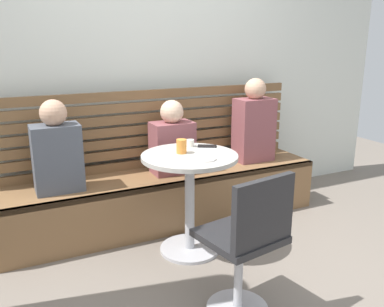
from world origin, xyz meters
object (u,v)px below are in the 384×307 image
object	(u,v)px
white_chair	(248,241)
phone_on_table	(207,146)
person_adult	(254,124)
plate_small	(203,159)
booth_bench	(166,198)
cup_espresso_small	(190,143)
cup_tumbler_orange	(182,146)
cafe_table	(190,184)
person_child_left	(172,141)
person_child_middle	(57,151)

from	to	relation	value
white_chair	phone_on_table	bearing A→B (deg)	75.14
person_adult	plate_small	bearing A→B (deg)	-141.40
booth_bench	phone_on_table	world-z (taller)	phone_on_table
person_adult	cup_espresso_small	size ratio (longest dim) A/B	13.36
cup_espresso_small	cup_tumbler_orange	bearing A→B (deg)	-134.60
booth_bench	cafe_table	world-z (taller)	cafe_table
person_child_left	cup_tumbler_orange	bearing A→B (deg)	-105.38
booth_bench	cup_espresso_small	size ratio (longest dim) A/B	48.21
white_chair	cup_espresso_small	size ratio (longest dim) A/B	15.18
person_child_middle	person_adult	bearing A→B (deg)	1.51
cup_tumbler_orange	cup_espresso_small	bearing A→B (deg)	45.40
white_chair	plate_small	size ratio (longest dim) A/B	5.00
person_child_left	cup_espresso_small	bearing A→B (deg)	-89.46
cup_tumbler_orange	booth_bench	bearing A→B (deg)	82.75
cafe_table	cup_espresso_small	xyz separation A→B (m)	(0.10, 0.19, 0.25)
cafe_table	white_chair	distance (m)	0.82
phone_on_table	person_child_middle	bearing A→B (deg)	100.48
cafe_table	phone_on_table	distance (m)	0.34
person_adult	phone_on_table	world-z (taller)	person_adult
cup_espresso_small	cafe_table	bearing A→B (deg)	-117.04
white_chair	phone_on_table	distance (m)	1.03
booth_bench	person_child_middle	bearing A→B (deg)	-178.52
booth_bench	white_chair	size ratio (longest dim) A/B	3.18
booth_bench	person_child_middle	xyz separation A→B (m)	(-0.85, -0.02, 0.52)
booth_bench	person_child_left	world-z (taller)	person_child_left
cafe_table	plate_small	distance (m)	0.27
booth_bench	white_chair	bearing A→B (deg)	-92.72
white_chair	plate_small	distance (m)	0.72
person_adult	cafe_table	bearing A→B (deg)	-148.82
cup_espresso_small	phone_on_table	bearing A→B (deg)	-24.58
person_child_middle	cup_tumbler_orange	size ratio (longest dim) A/B	6.73
person_child_middle	phone_on_table	world-z (taller)	person_child_middle
person_child_left	person_child_middle	distance (m)	0.92
cup_tumbler_orange	person_adult	bearing A→B (deg)	27.51
booth_bench	cup_espresso_small	bearing A→B (deg)	-77.21
cup_espresso_small	phone_on_table	xyz separation A→B (m)	(0.11, -0.05, -0.02)
person_child_middle	plate_small	bearing A→B (deg)	-37.40
person_child_left	cup_espresso_small	size ratio (longest dim) A/B	10.83
person_child_left	phone_on_table	xyz separation A→B (m)	(0.12, -0.39, 0.04)
phone_on_table	cup_espresso_small	bearing A→B (deg)	95.10
cafe_table	person_adult	distance (m)	1.09
person_adult	person_child_left	size ratio (longest dim) A/B	1.23
phone_on_table	person_adult	bearing A→B (deg)	-29.88
white_chair	person_child_left	size ratio (longest dim) A/B	1.40
person_child_middle	phone_on_table	distance (m)	1.10
cafe_table	cup_tumbler_orange	world-z (taller)	cup_tumbler_orange
cup_espresso_small	phone_on_table	world-z (taller)	cup_espresso_small
booth_bench	phone_on_table	size ratio (longest dim) A/B	19.29
cafe_table	phone_on_table	size ratio (longest dim) A/B	5.29
booth_bench	phone_on_table	distance (m)	0.67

